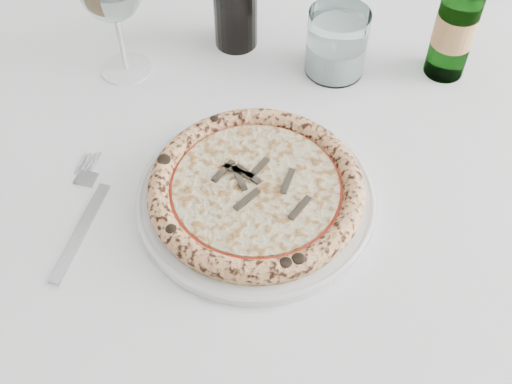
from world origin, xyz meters
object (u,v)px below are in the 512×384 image
at_px(pizza, 256,189).
at_px(beer_bottle, 457,21).
at_px(plate, 256,197).
at_px(dining_table, 250,186).
at_px(tumbler, 336,46).

height_order(pizza, beer_bottle, beer_bottle).
bearing_deg(plate, dining_table, 90.00).
distance_m(pizza, beer_bottle, 0.39).
xyz_separation_m(plate, tumbler, (0.14, 0.25, 0.03)).
distance_m(dining_table, pizza, 0.15).
xyz_separation_m(plate, beer_bottle, (0.30, 0.23, 0.08)).
relative_size(dining_table, tumbler, 13.95).
bearing_deg(pizza, plate, 18.31).
distance_m(tumbler, beer_bottle, 0.17).
height_order(tumbler, beer_bottle, beer_bottle).
distance_m(plate, tumbler, 0.28).
xyz_separation_m(dining_table, beer_bottle, (0.30, 0.13, 0.18)).
relative_size(dining_table, plate, 4.62).
height_order(dining_table, pizza, pizza).
height_order(plate, tumbler, tumbler).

